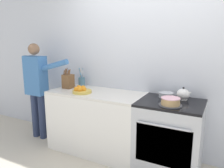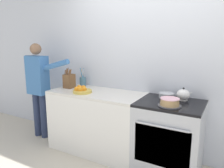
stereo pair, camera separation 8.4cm
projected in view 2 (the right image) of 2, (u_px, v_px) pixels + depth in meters
The scene contains 10 objects.
wall_back at pixel (154, 64), 2.99m from camera, with size 8.00×0.04×2.60m.
counter_cabinet at pixel (97, 121), 3.22m from camera, with size 1.36×0.65×0.89m.
stove_range at pixel (169, 137), 2.71m from camera, with size 0.77×0.68×0.89m.
layer_cake at pixel (170, 102), 2.46m from camera, with size 0.26×0.26×0.09m.
tea_kettle at pixel (183, 95), 2.70m from camera, with size 0.20×0.16×0.16m.
mixing_bowl at pixel (166, 95), 2.81m from camera, with size 0.20×0.20×0.07m.
knife_block at pixel (69, 81), 3.37m from camera, with size 0.14×0.15×0.31m.
utensil_crock at pixel (83, 81), 3.48m from camera, with size 0.10×0.10×0.30m.
fruit_bowl at pixel (82, 90), 3.08m from camera, with size 0.27×0.27×0.10m.
person_baker at pixel (38, 83), 3.55m from camera, with size 0.91×0.20×1.57m.
Camera 2 is at (0.95, -2.22, 1.64)m, focal length 35.00 mm.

